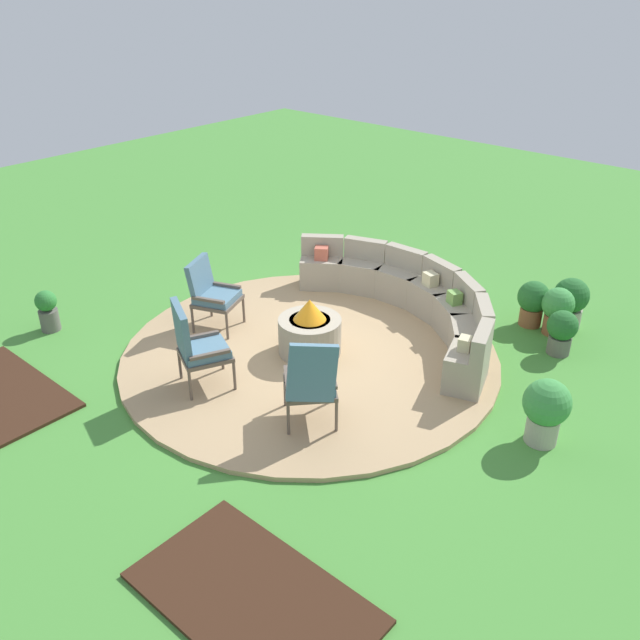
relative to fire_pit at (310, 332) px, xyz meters
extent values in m
plane|color=#478C38|center=(0.00, 0.00, -0.36)|extent=(24.00, 24.00, 0.00)
cylinder|color=tan|center=(0.00, 0.00, -0.33)|extent=(4.91, 4.91, 0.06)
cube|color=#382114|center=(2.21, -3.15, -0.34)|extent=(2.01, 1.16, 0.04)
cylinder|color=#9E937F|center=(0.00, 0.00, -0.06)|extent=(0.82, 0.82, 0.48)
cylinder|color=black|center=(0.00, 0.00, 0.15)|extent=(0.53, 0.53, 0.06)
cone|color=orange|center=(0.00, 0.00, 0.32)|extent=(0.43, 0.43, 0.28)
cube|color=#9E937F|center=(1.93, 0.65, -0.06)|extent=(0.64, 0.76, 0.48)
cube|color=#9E937F|center=(2.06, 0.70, 0.33)|extent=(0.36, 0.67, 0.31)
cube|color=#9E937F|center=(1.63, 1.22, -0.06)|extent=(0.75, 0.79, 0.48)
cube|color=#9E937F|center=(1.75, 1.30, 0.33)|extent=(0.52, 0.62, 0.31)
cube|color=#9E937F|center=(1.17, 1.66, -0.06)|extent=(0.79, 0.74, 0.48)
cube|color=#9E937F|center=(1.26, 1.78, 0.33)|extent=(0.62, 0.51, 0.31)
cube|color=#9E937F|center=(0.60, 1.94, -0.06)|extent=(0.76, 0.62, 0.48)
cube|color=#9E937F|center=(0.65, 2.08, 0.33)|extent=(0.67, 0.35, 0.31)
cube|color=#9E937F|center=(-0.03, 2.03, -0.06)|extent=(0.66, 0.46, 0.48)
cube|color=#9E937F|center=(-0.03, 2.18, 0.33)|extent=(0.65, 0.17, 0.31)
cube|color=#9E937F|center=(-0.65, 1.93, -0.06)|extent=(0.76, 0.63, 0.48)
cube|color=#9E937F|center=(-0.70, 2.06, 0.33)|extent=(0.67, 0.36, 0.31)
cube|color=#9E937F|center=(-1.21, 1.63, -0.06)|extent=(0.79, 0.75, 0.48)
cube|color=#9E937F|center=(-1.30, 1.75, 0.33)|extent=(0.62, 0.52, 0.31)
cube|color=#70A34C|center=(1.15, 1.62, 0.26)|extent=(0.22, 0.21, 0.17)
cube|color=#BC5B47|center=(-1.18, 1.59, 0.28)|extent=(0.26, 0.25, 0.20)
cube|color=beige|center=(0.59, 1.89, 0.27)|extent=(0.23, 0.21, 0.19)
cube|color=beige|center=(1.88, 0.64, 0.26)|extent=(0.18, 0.20, 0.17)
cylinder|color=brown|center=(-1.26, 0.00, -0.11)|extent=(0.04, 0.04, 0.38)
cylinder|color=brown|center=(-1.06, -0.48, -0.11)|extent=(0.04, 0.04, 0.38)
cylinder|color=brown|center=(-1.74, -0.19, -0.11)|extent=(0.04, 0.04, 0.38)
cylinder|color=brown|center=(-1.55, -0.68, -0.11)|extent=(0.04, 0.04, 0.38)
cube|color=brown|center=(-1.40, -0.34, 0.11)|extent=(0.73, 0.73, 0.05)
cube|color=slate|center=(-1.40, -0.34, 0.18)|extent=(0.67, 0.67, 0.09)
cube|color=slate|center=(-1.62, -0.42, 0.41)|extent=(0.32, 0.56, 0.59)
cube|color=brown|center=(-1.49, -0.10, 0.24)|extent=(0.46, 0.22, 0.04)
cube|color=brown|center=(-1.31, -0.57, 0.24)|extent=(0.46, 0.22, 0.04)
cylinder|color=brown|center=(-0.54, -1.03, -0.11)|extent=(0.04, 0.04, 0.38)
cylinder|color=brown|center=(-0.09, -1.24, -0.11)|extent=(0.04, 0.04, 0.38)
cylinder|color=brown|center=(-0.77, -1.51, -0.11)|extent=(0.04, 0.04, 0.38)
cylinder|color=brown|center=(-0.31, -1.72, -0.11)|extent=(0.04, 0.04, 0.38)
cube|color=brown|center=(-0.43, -1.38, 0.11)|extent=(0.73, 0.74, 0.05)
cube|color=slate|center=(-0.43, -1.38, 0.18)|extent=(0.67, 0.68, 0.09)
cube|color=slate|center=(-0.53, -1.60, 0.47)|extent=(0.54, 0.35, 0.73)
cube|color=brown|center=(-0.64, -1.28, 0.24)|extent=(0.25, 0.46, 0.04)
cube|color=brown|center=(-0.21, -1.48, 0.24)|extent=(0.25, 0.46, 0.04)
cylinder|color=brown|center=(0.59, -1.08, -0.11)|extent=(0.04, 0.04, 0.38)
cylinder|color=brown|center=(0.94, -0.70, -0.11)|extent=(0.04, 0.04, 0.38)
cylinder|color=brown|center=(0.99, -1.44, -0.11)|extent=(0.04, 0.04, 0.38)
cylinder|color=brown|center=(1.34, -1.06, -0.11)|extent=(0.04, 0.04, 0.38)
cube|color=brown|center=(0.96, -1.07, 0.11)|extent=(0.80, 0.80, 0.05)
cube|color=slate|center=(0.96, -1.07, 0.18)|extent=(0.73, 0.73, 0.09)
cube|color=slate|center=(1.15, -1.24, 0.45)|extent=(0.41, 0.52, 0.69)
cube|color=brown|center=(0.80, -1.25, 0.24)|extent=(0.39, 0.37, 0.04)
cube|color=brown|center=(1.13, -0.89, 0.24)|extent=(0.39, 0.37, 0.04)
cylinder|color=#A89E8E|center=(2.20, 2.99, -0.22)|extent=(0.38, 0.38, 0.28)
sphere|color=#236028|center=(2.20, 2.99, 0.13)|extent=(0.49, 0.49, 0.49)
sphere|color=#DB337A|center=(2.26, 2.99, 0.22)|extent=(0.17, 0.17, 0.17)
cylinder|color=#605B56|center=(2.43, 2.21, -0.24)|extent=(0.30, 0.30, 0.25)
sphere|color=#236028|center=(2.43, 2.21, 0.05)|extent=(0.40, 0.40, 0.40)
sphere|color=#DB337A|center=(2.47, 2.21, 0.13)|extent=(0.13, 0.13, 0.13)
cylinder|color=#A89E8E|center=(3.06, 0.31, -0.20)|extent=(0.35, 0.35, 0.31)
sphere|color=#3D8E42|center=(3.06, 0.31, 0.15)|extent=(0.51, 0.51, 0.51)
cylinder|color=#605B56|center=(-3.22, -1.87, -0.21)|extent=(0.26, 0.26, 0.31)
sphere|color=#2D7A33|center=(-3.22, -1.87, 0.09)|extent=(0.29, 0.29, 0.29)
cylinder|color=brown|center=(1.79, 2.70, -0.23)|extent=(0.31, 0.31, 0.27)
sphere|color=#236028|center=(1.79, 2.70, 0.08)|extent=(0.45, 0.45, 0.45)
cylinder|color=brown|center=(2.15, 2.69, -0.21)|extent=(0.31, 0.31, 0.29)
sphere|color=#3D8E42|center=(2.15, 2.69, 0.10)|extent=(0.44, 0.44, 0.44)
camera|label=1|loc=(5.06, -5.59, 4.21)|focal=37.56mm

